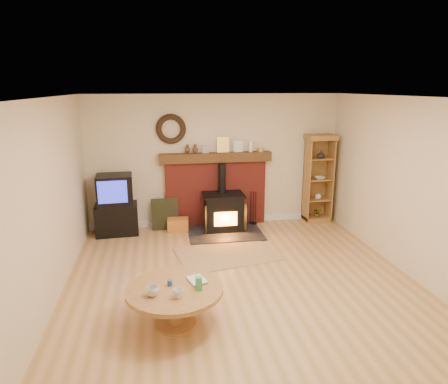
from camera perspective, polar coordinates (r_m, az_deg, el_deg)
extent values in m
plane|color=#AC8247|center=(5.80, 2.82, -13.29)|extent=(5.50, 5.50, 0.00)
cube|color=beige|center=(7.95, -1.29, 4.47)|extent=(5.00, 0.02, 2.60)
cube|color=beige|center=(2.88, 15.32, -15.52)|extent=(5.00, 0.02, 2.60)
cube|color=beige|center=(5.37, -24.05, -1.95)|extent=(0.02, 5.50, 2.60)
cube|color=beige|center=(6.33, 25.69, 0.27)|extent=(0.02, 5.50, 2.60)
cube|color=white|center=(5.11, 3.20, 13.34)|extent=(5.00, 5.50, 0.02)
cube|color=white|center=(8.24, -1.22, -4.07)|extent=(5.00, 0.04, 0.12)
torus|color=black|center=(7.72, -7.58, 8.91)|extent=(0.57, 0.11, 0.57)
cube|color=maroon|center=(8.02, -1.19, -0.20)|extent=(2.00, 0.15, 1.30)
cube|color=#3E2913|center=(7.83, -1.18, 4.97)|extent=(2.20, 0.22, 0.18)
cube|color=#999999|center=(7.78, -2.66, 6.10)|extent=(0.13, 0.05, 0.14)
cube|color=gold|center=(7.84, -0.13, 6.77)|extent=(0.24, 0.06, 0.30)
cube|color=white|center=(7.90, 2.03, 6.53)|extent=(0.18, 0.05, 0.22)
cylinder|color=white|center=(7.94, 3.84, 6.54)|extent=(0.08, 0.08, 0.22)
cylinder|color=gold|center=(7.99, 5.24, 6.03)|extent=(0.14, 0.14, 0.07)
cube|color=black|center=(7.69, 0.16, -5.85)|extent=(1.40, 1.00, 0.03)
cube|color=black|center=(7.76, -0.09, -2.93)|extent=(0.72, 0.51, 0.67)
cube|color=black|center=(7.66, -0.09, -0.42)|extent=(0.79, 0.56, 0.04)
cylinder|color=black|center=(7.73, -0.27, 2.01)|extent=(0.14, 0.14, 0.56)
cube|color=orange|center=(7.53, 0.25, -3.88)|extent=(0.43, 0.02, 0.27)
cube|color=black|center=(7.53, -2.29, -3.71)|extent=(0.17, 0.23, 0.53)
cube|color=black|center=(7.63, 2.60, -3.45)|extent=(0.17, 0.23, 0.53)
cube|color=brown|center=(6.79, 0.28, -8.81)|extent=(1.78, 1.37, 0.01)
cube|color=black|center=(7.89, -15.04, -3.73)|extent=(0.81, 0.58, 0.57)
cube|color=black|center=(7.73, -15.33, 0.31)|extent=(0.67, 0.58, 0.57)
cube|color=#1E26BA|center=(7.46, -15.65, -0.02)|extent=(0.52, 0.04, 0.41)
cube|color=olive|center=(8.61, 12.99, -3.70)|extent=(0.52, 0.38, 0.10)
cube|color=olive|center=(8.55, 12.86, 1.95)|extent=(0.52, 0.02, 1.66)
cube|color=olive|center=(8.30, 11.73, 1.62)|extent=(0.02, 0.38, 1.66)
cube|color=olive|center=(8.49, 14.88, 1.73)|extent=(0.02, 0.38, 1.66)
cube|color=olive|center=(8.24, 13.68, 7.63)|extent=(0.58, 0.42, 0.10)
cube|color=olive|center=(8.49, 13.16, -0.99)|extent=(0.48, 0.34, 0.02)
cube|color=olive|center=(8.38, 13.33, 1.81)|extent=(0.48, 0.34, 0.02)
cube|color=olive|center=(8.30, 13.50, 4.68)|extent=(0.48, 0.34, 0.02)
imported|color=white|center=(8.24, 13.68, 5.24)|extent=(0.16, 0.16, 0.16)
imported|color=white|center=(8.33, 13.47, 1.97)|extent=(0.20, 0.20, 0.05)
sphere|color=white|center=(8.42, 13.32, -0.62)|extent=(0.12, 0.12, 0.12)
imported|color=#3CA658|center=(8.52, 13.18, -2.85)|extent=(0.18, 0.16, 0.20)
cube|color=gold|center=(7.84, -6.59, -4.67)|extent=(0.42, 0.28, 0.25)
cube|color=black|center=(7.92, -8.44, -3.14)|extent=(0.51, 0.14, 0.61)
cylinder|color=black|center=(8.18, 4.15, -4.56)|extent=(0.16, 0.16, 0.04)
cylinder|color=black|center=(8.06, 3.84, -2.37)|extent=(0.02, 0.02, 0.70)
cylinder|color=black|center=(8.08, 4.19, -2.35)|extent=(0.02, 0.02, 0.70)
cylinder|color=black|center=(8.09, 4.53, -2.33)|extent=(0.02, 0.02, 0.70)
cylinder|color=brown|center=(5.01, -6.92, -18.09)|extent=(0.50, 0.50, 0.03)
cylinder|color=brown|center=(4.90, -7.00, -16.02)|extent=(0.18, 0.18, 0.40)
cylinder|color=brown|center=(4.79, -7.09, -13.69)|extent=(1.13, 1.13, 0.05)
imported|color=white|center=(4.63, -10.16, -13.78)|extent=(0.14, 0.14, 0.11)
imported|color=white|center=(4.55, -6.60, -14.19)|extent=(0.11, 0.11, 0.11)
imported|color=#4C331E|center=(4.86, -4.95, -12.67)|extent=(0.19, 0.25, 0.02)
cylinder|color=#244690|center=(4.82, -7.75, -12.73)|extent=(0.06, 0.06, 0.07)
cube|color=#3CA658|center=(4.68, -3.63, -12.89)|extent=(0.07, 0.07, 0.16)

